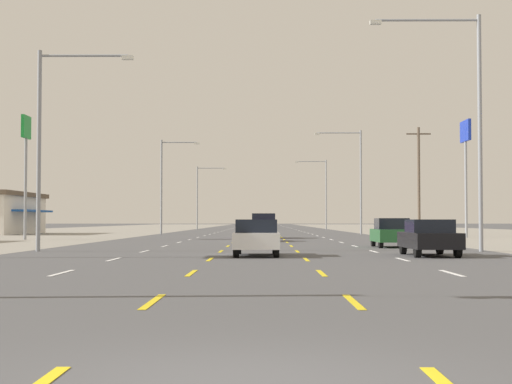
# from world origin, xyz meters

# --- Properties ---
(ground_plane) EXTENTS (572.00, 572.00, 0.00)m
(ground_plane) POSITION_xyz_m (0.00, 66.00, 0.00)
(ground_plane) COLOR #4C4C4F
(lane_markings) EXTENTS (10.64, 227.60, 0.01)m
(lane_markings) POSITION_xyz_m (0.00, 104.50, 0.01)
(lane_markings) COLOR white
(lane_markings) RESTS_ON ground
(signal_span_wire) EXTENTS (27.60, 0.52, 9.02)m
(signal_span_wire) POSITION_xyz_m (-0.01, 6.98, 5.30)
(signal_span_wire) COLOR brown
(signal_span_wire) RESTS_ON ground
(sedan_center_turn_nearest) EXTENTS (1.80, 4.50, 1.46)m
(sedan_center_turn_nearest) POSITION_xyz_m (-0.08, 25.04, 0.76)
(sedan_center_turn_nearest) COLOR white
(sedan_center_turn_nearest) RESTS_ON ground
(sedan_far_right_near) EXTENTS (1.80, 4.50, 1.46)m
(sedan_far_right_near) POSITION_xyz_m (6.85, 25.04, 0.76)
(sedan_far_right_near) COLOR black
(sedan_far_right_near) RESTS_ON ground
(hatchback_far_right_mid) EXTENTS (1.72, 3.90, 1.54)m
(hatchback_far_right_mid) POSITION_xyz_m (6.97, 35.26, 0.78)
(hatchback_far_right_mid) COLOR #235B2D
(hatchback_far_right_mid) RESTS_ON ground
(sedan_center_turn_midfar) EXTENTS (1.80, 4.50, 1.46)m
(sedan_center_turn_midfar) POSITION_xyz_m (-0.22, 47.40, 0.76)
(sedan_center_turn_midfar) COLOR silver
(sedan_center_turn_midfar) RESTS_ON ground
(suv_center_turn_far) EXTENTS (1.98, 4.90, 1.98)m
(suv_center_turn_far) POSITION_xyz_m (0.24, 56.88, 1.03)
(suv_center_turn_far) COLOR #4C196B
(suv_center_turn_far) RESTS_ON ground
(pole_sign_left_row_1) EXTENTS (0.24, 1.80, 9.23)m
(pole_sign_left_row_1) POSITION_xyz_m (-17.47, 51.88, 6.85)
(pole_sign_left_row_1) COLOR gray
(pole_sign_left_row_1) RESTS_ON ground
(pole_sign_right_row_2) EXTENTS (0.24, 2.76, 9.72)m
(pole_sign_right_row_2) POSITION_xyz_m (17.01, 58.93, 7.63)
(pole_sign_right_row_2) COLOR gray
(pole_sign_right_row_2) RESTS_ON ground
(streetlight_left_row_0) EXTENTS (4.43, 0.26, 9.29)m
(streetlight_left_row_0) POSITION_xyz_m (-9.67, 29.49, 5.44)
(streetlight_left_row_0) COLOR gray
(streetlight_left_row_0) RESTS_ON ground
(streetlight_right_row_0) EXTENTS (5.12, 0.26, 10.92)m
(streetlight_right_row_0) POSITION_xyz_m (9.62, 29.49, 6.37)
(streetlight_right_row_0) COLOR gray
(streetlight_right_row_0) RESTS_ON ground
(streetlight_left_row_1) EXTENTS (3.98, 0.26, 9.63)m
(streetlight_left_row_1) POSITION_xyz_m (-9.76, 73.70, 5.57)
(streetlight_left_row_1) COLOR gray
(streetlight_left_row_1) RESTS_ON ground
(streetlight_right_row_1) EXTENTS (4.80, 0.26, 10.59)m
(streetlight_right_row_1) POSITION_xyz_m (9.66, 73.70, 6.16)
(streetlight_right_row_1) COLOR gray
(streetlight_right_row_1) RESTS_ON ground
(streetlight_left_row_2) EXTENTS (4.66, 0.26, 9.92)m
(streetlight_left_row_2) POSITION_xyz_m (-9.66, 117.90, 5.80)
(streetlight_left_row_2) COLOR gray
(streetlight_left_row_2) RESTS_ON ground
(streetlight_right_row_2) EXTENTS (5.03, 0.26, 10.97)m
(streetlight_right_row_2) POSITION_xyz_m (9.64, 117.90, 6.38)
(streetlight_right_row_2) COLOR gray
(streetlight_right_row_2) RESTS_ON ground
(utility_pole_right_row_1) EXTENTS (2.20, 0.26, 9.80)m
(utility_pole_right_row_1) POSITION_xyz_m (14.18, 64.37, 5.10)
(utility_pole_right_row_1) COLOR brown
(utility_pole_right_row_1) RESTS_ON ground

